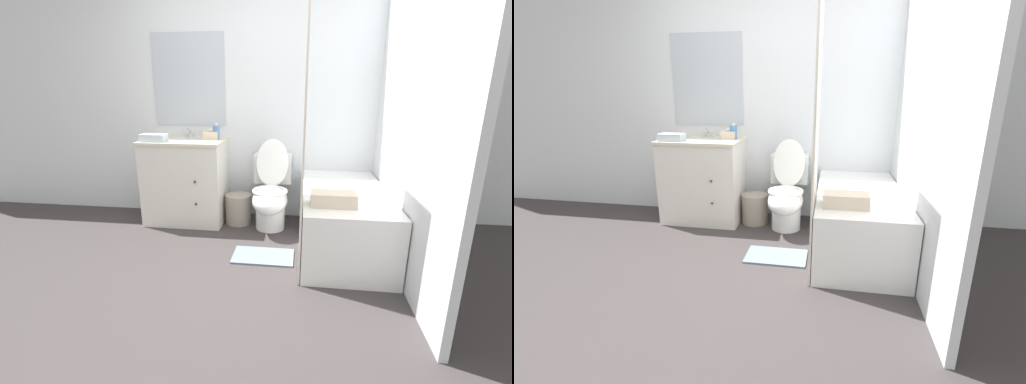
% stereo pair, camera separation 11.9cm
% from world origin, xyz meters
% --- Properties ---
extents(ground_plane, '(14.00, 14.00, 0.00)m').
position_xyz_m(ground_plane, '(0.00, 0.00, 0.00)').
color(ground_plane, '#383333').
extents(wall_back, '(8.00, 0.06, 2.50)m').
position_xyz_m(wall_back, '(-0.01, 1.60, 1.25)').
color(wall_back, silver).
rests_on(wall_back, ground_plane).
extents(wall_right, '(0.05, 2.58, 2.50)m').
position_xyz_m(wall_right, '(1.20, 0.79, 1.25)').
color(wall_right, silver).
rests_on(wall_right, ground_plane).
extents(vanity_cabinet, '(0.83, 0.58, 0.87)m').
position_xyz_m(vanity_cabinet, '(-0.76, 1.31, 0.45)').
color(vanity_cabinet, silver).
rests_on(vanity_cabinet, ground_plane).
extents(sink_faucet, '(0.14, 0.12, 0.12)m').
position_xyz_m(sink_faucet, '(-0.76, 1.51, 0.91)').
color(sink_faucet, silver).
rests_on(sink_faucet, vanity_cabinet).
extents(toilet, '(0.38, 0.69, 0.88)m').
position_xyz_m(toilet, '(0.14, 1.22, 0.35)').
color(toilet, white).
rests_on(toilet, ground_plane).
extents(bathtub, '(0.71, 1.44, 0.53)m').
position_xyz_m(bathtub, '(0.81, 0.86, 0.27)').
color(bathtub, white).
rests_on(bathtub, ground_plane).
extents(shower_curtain, '(0.02, 0.55, 2.04)m').
position_xyz_m(shower_curtain, '(0.45, 0.41, 1.03)').
color(shower_curtain, silver).
rests_on(shower_curtain, ground_plane).
extents(wastebasket, '(0.27, 0.27, 0.31)m').
position_xyz_m(wastebasket, '(-0.20, 1.29, 0.16)').
color(wastebasket, gray).
rests_on(wastebasket, ground_plane).
extents(tissue_box, '(0.14, 0.12, 0.11)m').
position_xyz_m(tissue_box, '(-0.50, 1.40, 0.91)').
color(tissue_box, beige).
rests_on(tissue_box, vanity_cabinet).
extents(soap_dispenser, '(0.07, 0.07, 0.16)m').
position_xyz_m(soap_dispenser, '(-0.44, 1.39, 0.94)').
color(soap_dispenser, '#4C7AB2').
rests_on(soap_dispenser, vanity_cabinet).
extents(hand_towel_folded, '(0.25, 0.15, 0.07)m').
position_xyz_m(hand_towel_folded, '(-1.02, 1.15, 0.91)').
color(hand_towel_folded, silver).
rests_on(hand_towel_folded, vanity_cabinet).
extents(bath_towel_folded, '(0.33, 0.19, 0.10)m').
position_xyz_m(bath_towel_folded, '(0.68, 0.42, 0.58)').
color(bath_towel_folded, beige).
rests_on(bath_towel_folded, bathtub).
extents(bath_mat, '(0.51, 0.31, 0.02)m').
position_xyz_m(bath_mat, '(0.14, 0.54, 0.01)').
color(bath_mat, slate).
rests_on(bath_mat, ground_plane).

